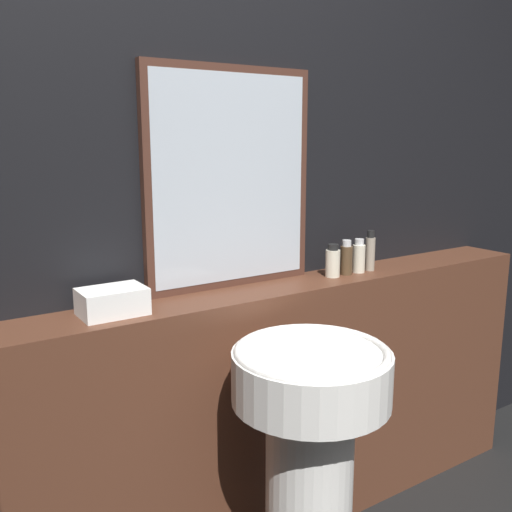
{
  "coord_description": "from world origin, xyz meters",
  "views": [
    {
      "loc": [
        -0.88,
        -0.17,
        1.44
      ],
      "look_at": [
        0.06,
        1.26,
        1.08
      ],
      "focal_mm": 40.0,
      "sensor_mm": 36.0,
      "label": 1
    }
  ],
  "objects_px": {
    "shampoo_bottle": "(333,262)",
    "body_wash_bottle": "(370,252)",
    "towel_stack": "(112,301)",
    "conditioner_bottle": "(346,259)",
    "mirror": "(230,179)",
    "lotion_bottle": "(359,257)",
    "pedestal_sink": "(310,456)"
  },
  "relations": [
    {
      "from": "shampoo_bottle",
      "to": "body_wash_bottle",
      "type": "xyz_separation_m",
      "value": [
        0.19,
        0.0,
        0.02
      ]
    },
    {
      "from": "towel_stack",
      "to": "body_wash_bottle",
      "type": "xyz_separation_m",
      "value": [
        1.02,
        -0.0,
        0.03
      ]
    },
    {
      "from": "towel_stack",
      "to": "conditioner_bottle",
      "type": "bearing_deg",
      "value": 0.0
    },
    {
      "from": "mirror",
      "to": "lotion_bottle",
      "type": "bearing_deg",
      "value": -10.38
    },
    {
      "from": "mirror",
      "to": "towel_stack",
      "type": "bearing_deg",
      "value": -168.47
    },
    {
      "from": "mirror",
      "to": "conditioner_bottle",
      "type": "distance_m",
      "value": 0.54
    },
    {
      "from": "pedestal_sink",
      "to": "mirror",
      "type": "xyz_separation_m",
      "value": [
        0.03,
        0.48,
        0.76
      ]
    },
    {
      "from": "pedestal_sink",
      "to": "lotion_bottle",
      "type": "bearing_deg",
      "value": 36.08
    },
    {
      "from": "lotion_bottle",
      "to": "conditioner_bottle",
      "type": "bearing_deg",
      "value": 180.0
    },
    {
      "from": "mirror",
      "to": "pedestal_sink",
      "type": "bearing_deg",
      "value": -93.88
    },
    {
      "from": "mirror",
      "to": "lotion_bottle",
      "type": "xyz_separation_m",
      "value": [
        0.51,
        -0.09,
        -0.31
      ]
    },
    {
      "from": "shampoo_bottle",
      "to": "conditioner_bottle",
      "type": "xyz_separation_m",
      "value": [
        0.07,
        0.0,
        0.0
      ]
    },
    {
      "from": "shampoo_bottle",
      "to": "conditioner_bottle",
      "type": "bearing_deg",
      "value": 0.0
    },
    {
      "from": "pedestal_sink",
      "to": "lotion_bottle",
      "type": "distance_m",
      "value": 0.81
    },
    {
      "from": "towel_stack",
      "to": "conditioner_bottle",
      "type": "relative_size",
      "value": 1.43
    },
    {
      "from": "mirror",
      "to": "lotion_bottle",
      "type": "height_order",
      "value": "mirror"
    },
    {
      "from": "body_wash_bottle",
      "to": "towel_stack",
      "type": "bearing_deg",
      "value": 180.0
    },
    {
      "from": "pedestal_sink",
      "to": "conditioner_bottle",
      "type": "height_order",
      "value": "conditioner_bottle"
    },
    {
      "from": "shampoo_bottle",
      "to": "conditioner_bottle",
      "type": "distance_m",
      "value": 0.07
    },
    {
      "from": "conditioner_bottle",
      "to": "body_wash_bottle",
      "type": "height_order",
      "value": "body_wash_bottle"
    },
    {
      "from": "pedestal_sink",
      "to": "shampoo_bottle",
      "type": "distance_m",
      "value": 0.72
    },
    {
      "from": "towel_stack",
      "to": "mirror",
      "type": "bearing_deg",
      "value": 11.53
    },
    {
      "from": "towel_stack",
      "to": "lotion_bottle",
      "type": "height_order",
      "value": "lotion_bottle"
    },
    {
      "from": "pedestal_sink",
      "to": "mirror",
      "type": "height_order",
      "value": "mirror"
    },
    {
      "from": "shampoo_bottle",
      "to": "towel_stack",
      "type": "bearing_deg",
      "value": 180.0
    },
    {
      "from": "body_wash_bottle",
      "to": "shampoo_bottle",
      "type": "bearing_deg",
      "value": -180.0
    },
    {
      "from": "lotion_bottle",
      "to": "body_wash_bottle",
      "type": "height_order",
      "value": "body_wash_bottle"
    },
    {
      "from": "body_wash_bottle",
      "to": "mirror",
      "type": "bearing_deg",
      "value": 170.68
    },
    {
      "from": "pedestal_sink",
      "to": "conditioner_bottle",
      "type": "distance_m",
      "value": 0.77
    },
    {
      "from": "shampoo_bottle",
      "to": "lotion_bottle",
      "type": "relative_size",
      "value": 0.95
    },
    {
      "from": "shampoo_bottle",
      "to": "conditioner_bottle",
      "type": "relative_size",
      "value": 0.93
    },
    {
      "from": "conditioner_bottle",
      "to": "shampoo_bottle",
      "type": "bearing_deg",
      "value": -180.0
    }
  ]
}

